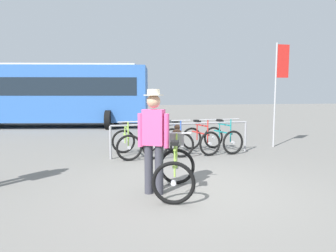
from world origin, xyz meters
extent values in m
plane|color=slate|center=(0.00, 0.00, 0.00)|extent=(80.00, 80.00, 0.00)
cylinder|color=#99999E|center=(-1.26, 2.71, 0.42)|extent=(0.06, 0.06, 0.85)
cylinder|color=#99999E|center=(2.58, 2.98, 0.42)|extent=(0.06, 0.06, 0.85)
cylinder|color=#99999E|center=(0.66, 2.84, 0.85)|extent=(3.84, 0.32, 0.05)
torus|color=black|center=(-0.89, 3.42, 0.33)|extent=(0.66, 0.11, 0.66)
cylinder|color=#B7B7BC|center=(-0.89, 3.42, 0.33)|extent=(0.08, 0.07, 0.08)
torus|color=black|center=(-0.82, 2.41, 0.33)|extent=(0.66, 0.11, 0.66)
cylinder|color=#B7B7BC|center=(-0.82, 2.41, 0.33)|extent=(0.08, 0.07, 0.08)
cube|color=#9ED14C|center=(-0.85, 2.92, 0.56)|extent=(0.10, 0.92, 0.04)
cube|color=#9ED14C|center=(-0.85, 2.87, 0.78)|extent=(0.08, 0.61, 0.04)
cylinder|color=#9ED14C|center=(-0.86, 3.10, 0.60)|extent=(0.03, 0.03, 0.55)
cube|color=black|center=(-0.86, 3.10, 0.88)|extent=(0.14, 0.25, 0.06)
cylinder|color=#9ED14C|center=(-0.82, 2.53, 0.65)|extent=(0.03, 0.03, 0.63)
cylinder|color=#B7B7BC|center=(-0.82, 2.53, 0.96)|extent=(0.52, 0.06, 0.03)
torus|color=black|center=(-0.15, 3.48, 0.33)|extent=(0.66, 0.10, 0.66)
cylinder|color=#B7B7BC|center=(-0.15, 3.48, 0.33)|extent=(0.08, 0.06, 0.08)
torus|color=black|center=(-0.16, 2.46, 0.33)|extent=(0.66, 0.10, 0.66)
cylinder|color=#B7B7BC|center=(-0.16, 2.46, 0.33)|extent=(0.08, 0.06, 0.08)
cube|color=silver|center=(-0.15, 2.97, 0.56)|extent=(0.04, 0.92, 0.04)
cube|color=silver|center=(-0.15, 2.92, 0.78)|extent=(0.04, 0.61, 0.04)
cylinder|color=silver|center=(-0.15, 3.15, 0.60)|extent=(0.03, 0.03, 0.55)
cube|color=black|center=(-0.15, 3.15, 0.88)|extent=(0.12, 0.24, 0.06)
cylinder|color=silver|center=(-0.16, 2.58, 0.65)|extent=(0.03, 0.03, 0.63)
cylinder|color=#B7B7BC|center=(-0.16, 2.58, 0.96)|extent=(0.52, 0.03, 0.03)
torus|color=black|center=(0.53, 3.52, 0.33)|extent=(0.66, 0.09, 0.66)
cylinder|color=#B7B7BC|center=(0.53, 3.52, 0.33)|extent=(0.08, 0.06, 0.08)
torus|color=black|center=(0.56, 2.51, 0.33)|extent=(0.66, 0.09, 0.66)
cylinder|color=#B7B7BC|center=(0.56, 2.51, 0.33)|extent=(0.08, 0.06, 0.08)
cube|color=#2D56B7|center=(0.55, 3.01, 0.56)|extent=(0.06, 0.92, 0.04)
cube|color=#2D56B7|center=(0.55, 2.96, 0.78)|extent=(0.05, 0.61, 0.04)
cylinder|color=#2D56B7|center=(0.54, 3.20, 0.60)|extent=(0.03, 0.03, 0.55)
cube|color=black|center=(0.54, 3.20, 0.88)|extent=(0.13, 0.24, 0.06)
cylinder|color=#2D56B7|center=(0.56, 2.63, 0.65)|extent=(0.03, 0.03, 0.63)
cylinder|color=#B7B7BC|center=(0.56, 2.63, 0.96)|extent=(0.52, 0.04, 0.03)
torus|color=black|center=(1.14, 3.56, 0.33)|extent=(0.66, 0.21, 0.66)
cylinder|color=#B7B7BC|center=(1.14, 3.56, 0.33)|extent=(0.09, 0.08, 0.08)
torus|color=black|center=(1.35, 2.57, 0.33)|extent=(0.66, 0.21, 0.66)
cylinder|color=#B7B7BC|center=(1.35, 2.57, 0.33)|extent=(0.09, 0.08, 0.08)
cube|color=red|center=(1.24, 3.06, 0.56)|extent=(0.23, 0.91, 0.04)
cube|color=red|center=(1.25, 3.02, 0.78)|extent=(0.16, 0.61, 0.04)
cylinder|color=red|center=(1.20, 3.24, 0.60)|extent=(0.03, 0.03, 0.55)
cube|color=black|center=(1.20, 3.24, 0.88)|extent=(0.17, 0.26, 0.06)
cylinder|color=red|center=(1.32, 2.69, 0.65)|extent=(0.03, 0.03, 0.63)
cylinder|color=#B7B7BC|center=(1.32, 2.69, 0.96)|extent=(0.51, 0.14, 0.03)
torus|color=black|center=(1.85, 3.62, 0.33)|extent=(0.66, 0.20, 0.66)
cylinder|color=#B7B7BC|center=(1.85, 3.62, 0.33)|extent=(0.09, 0.08, 0.08)
torus|color=black|center=(2.03, 2.61, 0.33)|extent=(0.66, 0.20, 0.66)
cylinder|color=#B7B7BC|center=(2.03, 2.61, 0.33)|extent=(0.09, 0.08, 0.08)
cube|color=teal|center=(1.94, 3.11, 0.56)|extent=(0.20, 0.91, 0.04)
cube|color=teal|center=(1.95, 3.06, 0.78)|extent=(0.14, 0.61, 0.04)
cylinder|color=teal|center=(1.91, 3.29, 0.60)|extent=(0.03, 0.03, 0.55)
cube|color=black|center=(1.91, 3.29, 0.88)|extent=(0.16, 0.26, 0.06)
cylinder|color=teal|center=(2.01, 2.73, 0.65)|extent=(0.03, 0.03, 0.63)
cylinder|color=#B7B7BC|center=(2.01, 2.73, 0.96)|extent=(0.52, 0.12, 0.03)
torus|color=black|center=(-0.43, -0.68, 0.33)|extent=(0.65, 0.25, 0.66)
cylinder|color=#B7B7BC|center=(-0.43, -0.68, 0.33)|extent=(0.09, 0.08, 0.08)
torus|color=black|center=(-0.13, 0.30, 0.33)|extent=(0.65, 0.25, 0.66)
cylinder|color=#B7B7BC|center=(-0.13, 0.30, 0.33)|extent=(0.09, 0.08, 0.08)
cube|color=#9ED14C|center=(-0.28, -0.19, 0.56)|extent=(0.30, 0.89, 0.04)
cube|color=#9ED14C|center=(-0.26, -0.14, 0.78)|extent=(0.21, 0.60, 0.04)
cylinder|color=#9ED14C|center=(-0.33, -0.36, 0.60)|extent=(0.03, 0.03, 0.55)
cube|color=black|center=(-0.33, -0.36, 0.88)|extent=(0.18, 0.26, 0.06)
cylinder|color=#9ED14C|center=(-0.17, 0.18, 0.65)|extent=(0.03, 0.03, 0.63)
cylinder|color=#B7B7BC|center=(-0.17, 0.18, 0.96)|extent=(0.51, 0.18, 0.03)
cube|color=gray|center=(-0.12, 0.32, 0.84)|extent=(0.31, 0.27, 0.22)
ellipsoid|color=#4C3828|center=(-0.12, 0.32, 0.94)|extent=(0.22, 0.21, 0.16)
sphere|color=#4C3828|center=(-0.10, 0.40, 1.04)|extent=(0.11, 0.11, 0.11)
cylinder|color=#383842|center=(-0.55, -0.18, 0.41)|extent=(0.14, 0.14, 0.82)
cylinder|color=#383842|center=(-0.71, -0.09, 0.41)|extent=(0.14, 0.14, 0.82)
cube|color=#E54C8C|center=(-0.63, -0.13, 1.11)|extent=(0.39, 0.34, 0.58)
cylinder|color=#E54C8C|center=(-0.44, -0.25, 1.06)|extent=(0.09, 0.09, 0.55)
cylinder|color=#E54C8C|center=(-0.83, -0.05, 1.06)|extent=(0.09, 0.09, 0.55)
sphere|color=tan|center=(-0.63, -0.13, 1.53)|extent=(0.22, 0.22, 0.22)
cylinder|color=beige|center=(-0.63, -0.13, 1.63)|extent=(0.32, 0.32, 0.02)
cylinder|color=beige|center=(-0.63, -0.13, 1.68)|extent=(0.20, 0.20, 0.09)
cube|color=#3366B7|center=(-4.15, 11.14, 1.65)|extent=(10.29, 4.33, 2.70)
cube|color=#19232D|center=(-4.15, 11.14, 2.00)|extent=(9.51, 4.20, 0.84)
cube|color=silver|center=(-4.15, 11.14, 3.04)|extent=(9.26, 3.90, 0.08)
cylinder|color=black|center=(-1.19, 9.30, 0.45)|extent=(0.41, 0.93, 0.90)
cylinder|color=black|center=(-0.73, 11.76, 0.45)|extent=(0.41, 0.93, 0.90)
cylinder|color=#B2B2B7|center=(3.78, 3.44, 1.60)|extent=(0.05, 0.05, 3.20)
cube|color=red|center=(4.00, 3.44, 2.65)|extent=(0.40, 0.03, 1.00)
camera|label=1|loc=(-1.42, -4.87, 1.64)|focal=31.85mm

